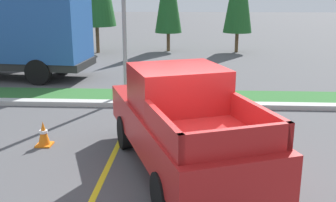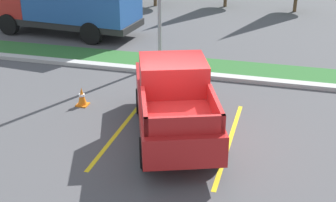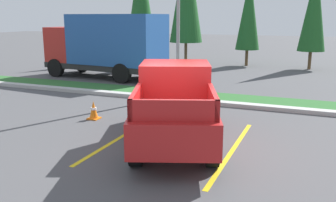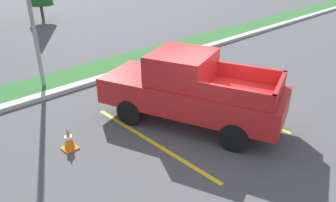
{
  "view_description": "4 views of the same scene",
  "coord_description": "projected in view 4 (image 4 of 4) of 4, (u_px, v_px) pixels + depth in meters",
  "views": [
    {
      "loc": [
        -0.05,
        -7.24,
        3.58
      ],
      "look_at": [
        -0.57,
        2.09,
        0.99
      ],
      "focal_mm": 43.17,
      "sensor_mm": 36.0,
      "label": 1
    },
    {
      "loc": [
        2.7,
        -10.72,
        6.1
      ],
      "look_at": [
        -0.32,
        0.28,
        1.06
      ],
      "focal_mm": 49.93,
      "sensor_mm": 36.0,
      "label": 2
    },
    {
      "loc": [
        3.17,
        -8.29,
        3.27
      ],
      "look_at": [
        -0.69,
        1.15,
        0.93
      ],
      "focal_mm": 39.38,
      "sensor_mm": 36.0,
      "label": 3
    },
    {
      "loc": [
        -6.42,
        -5.22,
        4.73
      ],
      "look_at": [
        -0.79,
        0.71,
        0.77
      ],
      "focal_mm": 34.37,
      "sensor_mm": 36.0,
      "label": 4
    }
  ],
  "objects": [
    {
      "name": "pickup_truck_main",
      "position": [
        190.0,
        89.0,
        9.15
      ],
      "size": [
        3.6,
        5.55,
        2.1
      ],
      "color": "black",
      "rests_on": "ground"
    },
    {
      "name": "parking_line_far",
      "position": [
        222.0,
        106.0,
        10.54
      ],
      "size": [
        0.12,
        4.8,
        0.01
      ],
      "primitive_type": "cube",
      "color": "yellow",
      "rests_on": "ground"
    },
    {
      "name": "parking_line_near",
      "position": [
        151.0,
        141.0,
        8.62
      ],
      "size": [
        0.12,
        4.8,
        0.01
      ],
      "primitive_type": "cube",
      "color": "yellow",
      "rests_on": "ground"
    },
    {
      "name": "ground_plane",
      "position": [
        204.0,
        124.0,
        9.44
      ],
      "size": [
        120.0,
        120.0,
        0.0
      ],
      "primitive_type": "plane",
      "color": "#4C4C4F"
    },
    {
      "name": "curb_strip",
      "position": [
        108.0,
        77.0,
        12.67
      ],
      "size": [
        56.0,
        0.4,
        0.15
      ],
      "primitive_type": "cube",
      "color": "#B2B2AD",
      "rests_on": "ground"
    },
    {
      "name": "grass_median",
      "position": [
        93.0,
        71.0,
        13.41
      ],
      "size": [
        56.0,
        1.8,
        0.06
      ],
      "primitive_type": "cube",
      "color": "#2D662D",
      "rests_on": "ground"
    },
    {
      "name": "traffic_cone",
      "position": [
        69.0,
        139.0,
        8.17
      ],
      "size": [
        0.36,
        0.36,
        0.6
      ],
      "color": "orange",
      "rests_on": "ground"
    }
  ]
}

